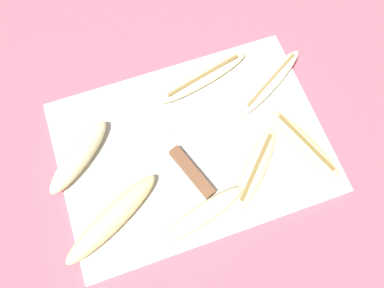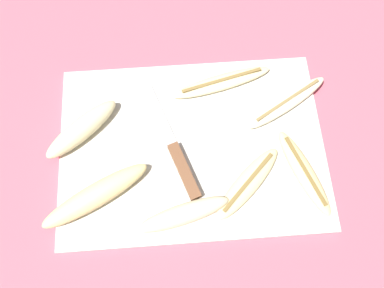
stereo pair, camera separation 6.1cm
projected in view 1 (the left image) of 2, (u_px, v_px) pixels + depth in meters
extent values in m
plane|color=#C65160|center=(192.00, 148.00, 0.71)|extent=(4.00, 4.00, 0.00)
cube|color=beige|center=(192.00, 147.00, 0.70)|extent=(0.49, 0.35, 0.01)
cube|color=brown|center=(192.00, 172.00, 0.67)|extent=(0.06, 0.11, 0.02)
cube|color=#B7BABF|center=(151.00, 125.00, 0.71)|extent=(0.07, 0.14, 0.00)
ellipsoid|color=beige|center=(270.00, 82.00, 0.73)|extent=(0.18, 0.12, 0.02)
cube|color=olive|center=(271.00, 79.00, 0.72)|extent=(0.13, 0.08, 0.00)
ellipsoid|color=beige|center=(255.00, 168.00, 0.67)|extent=(0.15, 0.15, 0.02)
cube|color=brown|center=(256.00, 167.00, 0.66)|extent=(0.10, 0.10, 0.00)
ellipsoid|color=beige|center=(79.00, 156.00, 0.67)|extent=(0.15, 0.13, 0.04)
ellipsoid|color=#EDD689|center=(112.00, 218.00, 0.63)|extent=(0.20, 0.13, 0.04)
ellipsoid|color=beige|center=(204.00, 214.00, 0.64)|extent=(0.17, 0.08, 0.03)
ellipsoid|color=beige|center=(203.00, 78.00, 0.74)|extent=(0.20, 0.08, 0.02)
cube|color=olive|center=(203.00, 75.00, 0.73)|extent=(0.16, 0.04, 0.00)
ellipsoid|color=#DBC684|center=(305.00, 144.00, 0.69)|extent=(0.09, 0.17, 0.02)
cube|color=brown|center=(306.00, 142.00, 0.68)|extent=(0.05, 0.13, 0.00)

